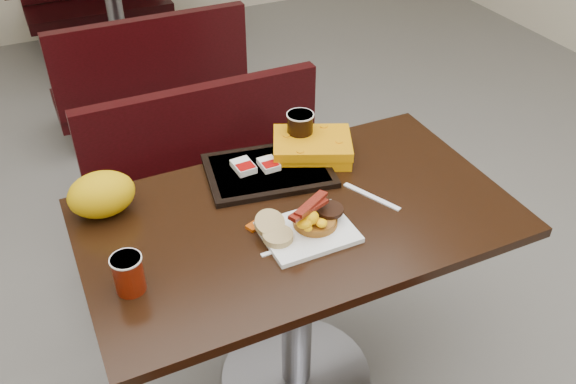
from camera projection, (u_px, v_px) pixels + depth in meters
name	position (u px, v px, depth m)	size (l,w,h in m)	color
floor	(296.00, 379.00, 2.18)	(6.00, 7.00, 0.01)	slate
table_near	(297.00, 306.00, 1.95)	(1.20, 0.70, 0.75)	black
bench_near_n	(222.00, 190.00, 2.47)	(1.00, 0.46, 0.72)	black
table_far	(117.00, 23.00, 3.84)	(1.20, 0.70, 0.75)	black
bench_far_s	(146.00, 71.00, 3.34)	(1.00, 0.46, 0.72)	black
platter	(308.00, 232.00, 1.65)	(0.24, 0.19, 0.01)	white
pancake_stack	(315.00, 220.00, 1.67)	(0.12, 0.12, 0.02)	#934D18
sausage_patty	(330.00, 210.00, 1.67)	(0.08, 0.08, 0.01)	black
scrambled_eggs	(310.00, 219.00, 1.62)	(0.08, 0.07, 0.04)	#FFC505
bacon_strips	(309.00, 208.00, 1.61)	(0.14, 0.06, 0.01)	#420904
muffin_bottom	(278.00, 236.00, 1.62)	(0.08, 0.08, 0.02)	tan
muffin_top	(269.00, 223.00, 1.64)	(0.08, 0.08, 0.02)	tan
coffee_cup_near	(129.00, 274.00, 1.47)	(0.07, 0.07, 0.10)	#8F1305
fork	(277.00, 250.00, 1.60)	(0.13, 0.02, 0.00)	white
knife	(372.00, 197.00, 1.79)	(0.19, 0.02, 0.00)	white
condiment_syrup	(254.00, 226.00, 1.68)	(0.04, 0.03, 0.01)	#B23F07
condiment_ketchup	(301.00, 217.00, 1.71)	(0.04, 0.03, 0.01)	#8C0504
tray	(269.00, 171.00, 1.88)	(0.38, 0.27, 0.02)	black
hashbrown_sleeve_left	(243.00, 166.00, 1.87)	(0.06, 0.08, 0.02)	silver
hashbrown_sleeve_right	(269.00, 164.00, 1.88)	(0.05, 0.07, 0.02)	silver
coffee_cup_far	(300.00, 130.00, 1.95)	(0.08, 0.08, 0.11)	black
clamshell	(312.00, 147.00, 1.94)	(0.24, 0.18, 0.07)	orange
paper_bag	(102.00, 194.00, 1.69)	(0.19, 0.14, 0.13)	#D9AA07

